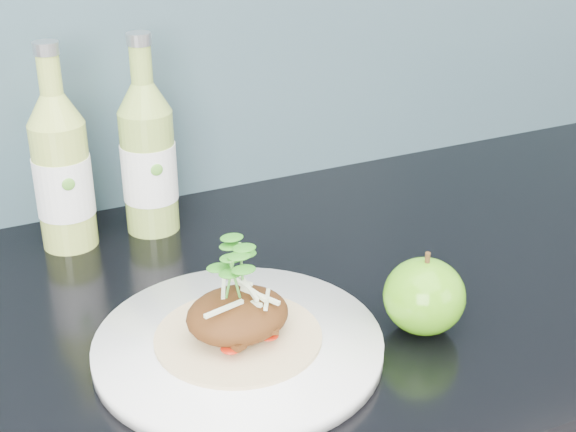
# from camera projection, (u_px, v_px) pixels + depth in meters

# --- Properties ---
(dinner_plate) EXTENTS (0.30, 0.30, 0.02)m
(dinner_plate) POSITION_uv_depth(u_px,v_px,m) (239.00, 345.00, 0.75)
(dinner_plate) COLOR white
(dinner_plate) RESTS_ON kitchen_counter
(pork_taco) EXTENTS (0.16, 0.16, 0.10)m
(pork_taco) POSITION_uv_depth(u_px,v_px,m) (237.00, 312.00, 0.73)
(pork_taco) COLOR tan
(pork_taco) RESTS_ON dinner_plate
(green_apple) EXTENTS (0.09, 0.09, 0.09)m
(green_apple) POSITION_uv_depth(u_px,v_px,m) (424.00, 296.00, 0.77)
(green_apple) COLOR #388C0F
(green_apple) RESTS_ON kitchen_counter
(cider_bottle_left) EXTENTS (0.08, 0.08, 0.24)m
(cider_bottle_left) POSITION_uv_depth(u_px,v_px,m) (62.00, 172.00, 0.91)
(cider_bottle_left) COLOR #A8BE4F
(cider_bottle_left) RESTS_ON kitchen_counter
(cider_bottle_right) EXTENTS (0.07, 0.07, 0.24)m
(cider_bottle_right) POSITION_uv_depth(u_px,v_px,m) (148.00, 159.00, 0.95)
(cider_bottle_right) COLOR #8FAC48
(cider_bottle_right) RESTS_ON kitchen_counter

